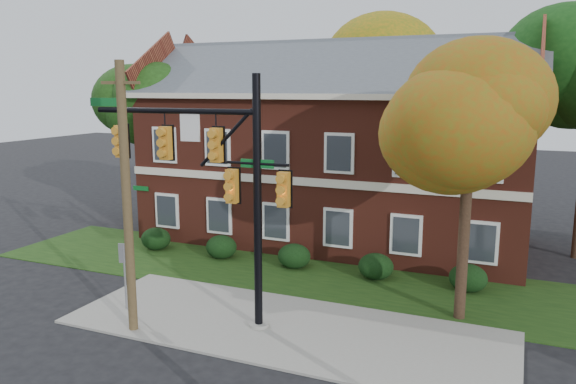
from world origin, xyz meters
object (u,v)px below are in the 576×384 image
at_px(hedge_far_right, 468,278).
at_px(tree_far_rear, 399,64).
at_px(hedge_far_left, 156,239).
at_px(utility_pole, 127,200).
at_px(sign_post, 124,266).
at_px(apartment_building, 335,139).
at_px(hedge_left, 221,247).
at_px(hedge_right, 376,266).
at_px(tree_left_rear, 155,103).
at_px(hedge_center, 294,256).
at_px(traffic_signal, 215,173).
at_px(tree_near_right, 478,115).

bearing_deg(hedge_far_right, tree_far_rear, 113.37).
bearing_deg(hedge_far_left, utility_pole, -58.30).
xyz_separation_m(hedge_far_right, sign_post, (-10.50, -6.48, 1.09)).
distance_m(apartment_building, hedge_left, 7.73).
height_order(hedge_right, tree_left_rear, tree_left_rear).
bearing_deg(hedge_center, traffic_signal, -91.48).
xyz_separation_m(apartment_building, traffic_signal, (-0.16, -11.30, -0.08)).
distance_m(hedge_left, tree_far_rear, 16.25).
height_order(hedge_center, tree_left_rear, tree_left_rear).
xyz_separation_m(utility_pole, sign_post, (-1.25, 1.22, -2.58)).
xyz_separation_m(hedge_far_right, traffic_signal, (-7.16, -6.04, 4.38)).
height_order(tree_near_right, traffic_signal, tree_near_right).
bearing_deg(tree_near_right, hedge_right, 142.72).
relative_size(apartment_building, sign_post, 7.91).
bearing_deg(sign_post, hedge_center, 44.61).
bearing_deg(traffic_signal, utility_pole, -143.93).
bearing_deg(tree_near_right, sign_post, -161.24).
distance_m(tree_left_rear, utility_pole, 14.22).
relative_size(hedge_center, tree_left_rear, 0.16).
xyz_separation_m(hedge_center, utility_pole, (-2.25, -7.70, 3.67)).
distance_m(apartment_building, tree_left_rear, 9.94).
distance_m(hedge_center, tree_left_rear, 12.23).
distance_m(apartment_building, utility_pole, 13.17).
bearing_deg(hedge_center, tree_left_rear, 156.96).
height_order(hedge_center, hedge_far_right, same).
relative_size(hedge_right, traffic_signal, 0.18).
distance_m(tree_near_right, sign_post, 12.40).
xyz_separation_m(hedge_center, hedge_right, (3.50, 0.00, 0.00)).
distance_m(tree_left_rear, sign_post, 13.31).
bearing_deg(hedge_right, traffic_signal, -121.18).
relative_size(apartment_building, utility_pole, 2.27).
distance_m(tree_left_rear, tree_far_rear, 14.40).
relative_size(tree_left_rear, sign_post, 3.74).
relative_size(hedge_far_left, tree_left_rear, 0.16).
bearing_deg(hedge_center, hedge_left, 180.00).
distance_m(hedge_far_left, hedge_left, 3.50).
distance_m(hedge_left, hedge_far_right, 10.50).
xyz_separation_m(tree_near_right, utility_pole, (-9.47, -4.87, -2.47)).
distance_m(hedge_right, utility_pole, 10.29).
distance_m(hedge_far_left, traffic_signal, 10.13).
height_order(hedge_left, hedge_far_right, same).
xyz_separation_m(apartment_building, hedge_far_left, (-7.00, -5.25, -4.46)).
relative_size(hedge_far_right, tree_left_rear, 0.16).
distance_m(hedge_left, utility_pole, 8.62).
bearing_deg(hedge_far_right, utility_pole, -140.21).
relative_size(hedge_far_left, hedge_left, 1.00).
bearing_deg(hedge_far_left, tree_near_right, -11.27).
distance_m(tree_near_right, traffic_signal, 8.24).
bearing_deg(hedge_left, tree_near_right, -14.81).
bearing_deg(apartment_building, utility_pole, -99.83).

